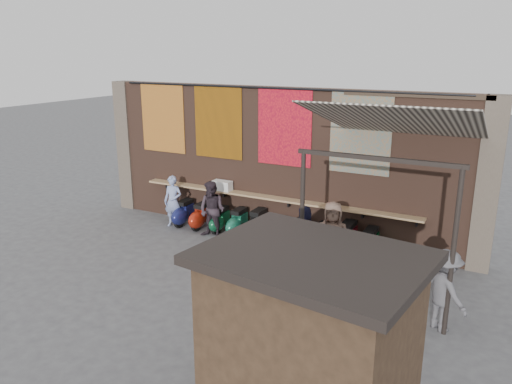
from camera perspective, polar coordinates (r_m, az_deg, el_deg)
ground at (r=11.82m, az=-3.35°, el=-8.67°), size 70.00×70.00×0.00m
brick_wall at (r=13.45m, az=2.42°, el=3.40°), size 10.00×0.40×4.00m
pier_left at (r=16.31m, az=-14.41°, el=5.14°), size 0.50×0.50×4.00m
pier_right at (r=12.25m, az=24.99°, el=0.64°), size 0.50×0.50×4.00m
eating_counter at (r=13.36m, az=1.70°, el=-0.67°), size 8.00×0.32×0.05m
shelf_box at (r=13.98m, az=-3.88°, el=0.74°), size 0.54×0.28×0.27m
tapestry_redgold at (r=14.97m, az=-10.60°, el=8.31°), size 1.50×0.02×2.00m
tapestry_sun at (r=13.89m, az=-4.35°, el=7.96°), size 1.50×0.02×2.00m
tapestry_orange at (r=12.95m, az=3.26°, el=7.40°), size 1.50×0.02×2.00m
tapestry_multi at (r=12.27m, az=11.85°, el=6.62°), size 1.50×0.02×2.00m
hang_rail at (r=12.96m, az=2.08°, el=11.78°), size 9.50×0.06×0.06m
scooter_stool_0 at (r=14.59m, az=-8.23°, el=-2.39°), size 0.35×0.78×0.74m
scooter_stool_1 at (r=14.26m, az=-6.31°, el=-2.76°), size 0.35×0.77×0.74m
scooter_stool_2 at (r=13.96m, az=-4.10°, el=-3.20°), size 0.33×0.73×0.70m
scooter_stool_3 at (r=13.66m, az=-2.10°, el=-3.52°), size 0.35×0.78×0.74m
scooter_stool_4 at (r=13.45m, az=0.13°, el=-3.73°), size 0.37×0.82×0.78m
scooter_stool_5 at (r=13.18m, az=2.51°, el=-4.42°), size 0.32×0.71×0.67m
scooter_stool_6 at (r=12.95m, az=5.01°, el=-4.69°), size 0.35×0.78×0.74m
scooter_stool_7 at (r=12.74m, az=7.48°, el=-5.18°), size 0.34×0.75×0.72m
scooter_stool_8 at (r=12.55m, az=10.30°, el=-5.35°), size 0.40×0.88×0.83m
scooter_stool_9 at (r=12.43m, az=12.83°, el=-5.87°), size 0.37×0.81×0.77m
diner_left at (r=14.46m, az=-9.46°, el=-1.06°), size 0.59×0.44×1.49m
diner_right at (r=13.41m, az=-5.04°, el=-2.08°), size 0.77×0.61×1.57m
shopper_navy at (r=10.47m, az=5.62°, el=-6.50°), size 1.17×0.98×1.87m
shopper_grey at (r=9.70m, az=20.72°, el=-10.49°), size 1.14×1.06×1.54m
shopper_tan at (r=11.32m, az=8.65°, el=-5.28°), size 0.96×0.78×1.71m
market_stall at (r=6.59m, az=6.14°, el=-17.99°), size 2.52×2.03×2.50m
stall_roof at (r=5.96m, az=6.51°, el=-7.48°), size 2.83×2.32×0.12m
stall_sign at (r=7.00m, az=9.94°, el=-10.65°), size 1.19×0.20×0.50m
stall_shelf at (r=7.45m, az=9.60°, el=-16.85°), size 1.91×0.36×0.06m
awning_canvas at (r=10.39m, az=15.98°, el=7.77°), size 3.20×3.28×0.97m
awning_ledger at (r=11.90m, az=17.77°, el=10.54°), size 3.30×0.08×0.12m
awning_header at (r=9.03m, az=13.74°, el=3.74°), size 3.00×0.08×0.08m
awning_post_left at (r=9.86m, az=5.25°, el=-4.10°), size 0.09×0.09×3.10m
awning_post_right at (r=9.25m, az=21.58°, el=-6.58°), size 0.09×0.09×3.10m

